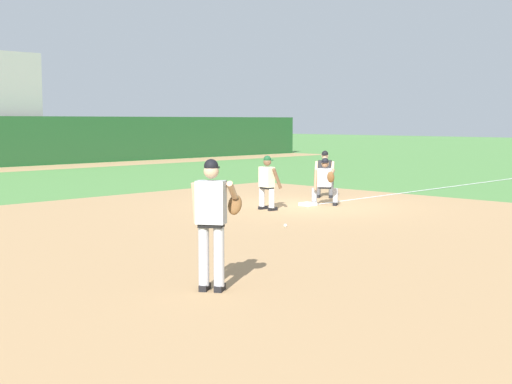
{
  "coord_description": "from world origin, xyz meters",
  "views": [
    {
      "loc": [
        -15.2,
        -12.83,
        2.39
      ],
      "look_at": [
        -6.05,
        -3.87,
        1.1
      ],
      "focal_mm": 50.0,
      "sensor_mm": 36.0,
      "label": 1
    }
  ],
  "objects_px": {
    "first_base_bag": "(308,204)",
    "umpire": "(325,172)",
    "pitcher": "(213,216)",
    "first_baseman": "(325,180)",
    "baserunner": "(267,181)",
    "baseball": "(285,225)"
  },
  "relations": [
    {
      "from": "first_base_bag",
      "to": "umpire",
      "type": "height_order",
      "value": "umpire"
    },
    {
      "from": "umpire",
      "to": "pitcher",
      "type": "bearing_deg",
      "value": -148.37
    },
    {
      "from": "first_base_bag",
      "to": "first_baseman",
      "type": "distance_m",
      "value": 0.85
    },
    {
      "from": "baserunner",
      "to": "umpire",
      "type": "height_order",
      "value": "same"
    },
    {
      "from": "first_base_bag",
      "to": "baseball",
      "type": "xyz_separation_m",
      "value": [
        -3.43,
        -2.23,
        -0.01
      ]
    },
    {
      "from": "first_base_bag",
      "to": "baseball",
      "type": "bearing_deg",
      "value": -146.89
    },
    {
      "from": "first_baseman",
      "to": "baseball",
      "type": "bearing_deg",
      "value": -153.15
    },
    {
      "from": "first_baseman",
      "to": "first_base_bag",
      "type": "bearing_deg",
      "value": 143.47
    },
    {
      "from": "first_base_bag",
      "to": "first_baseman",
      "type": "relative_size",
      "value": 0.28
    },
    {
      "from": "first_base_bag",
      "to": "baserunner",
      "type": "relative_size",
      "value": 0.26
    },
    {
      "from": "first_base_bag",
      "to": "baserunner",
      "type": "height_order",
      "value": "baserunner"
    },
    {
      "from": "first_base_bag",
      "to": "baserunner",
      "type": "bearing_deg",
      "value": 174.34
    },
    {
      "from": "baseball",
      "to": "pitcher",
      "type": "bearing_deg",
      "value": -147.51
    },
    {
      "from": "baseball",
      "to": "first_baseman",
      "type": "xyz_separation_m",
      "value": [
        3.83,
        1.94,
        0.69
      ]
    },
    {
      "from": "first_base_bag",
      "to": "first_baseman",
      "type": "bearing_deg",
      "value": -36.53
    },
    {
      "from": "pitcher",
      "to": "first_baseman",
      "type": "height_order",
      "value": "pitcher"
    },
    {
      "from": "first_base_bag",
      "to": "pitcher",
      "type": "relative_size",
      "value": 0.2
    },
    {
      "from": "baseball",
      "to": "first_base_bag",
      "type": "bearing_deg",
      "value": 33.11
    },
    {
      "from": "pitcher",
      "to": "baserunner",
      "type": "xyz_separation_m",
      "value": [
        7.09,
        5.67,
        -0.27
      ]
    },
    {
      "from": "baserunner",
      "to": "first_baseman",
      "type": "bearing_deg",
      "value": -13.18
    },
    {
      "from": "baseball",
      "to": "baserunner",
      "type": "relative_size",
      "value": 0.05
    },
    {
      "from": "baseball",
      "to": "first_baseman",
      "type": "bearing_deg",
      "value": 26.85
    }
  ]
}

